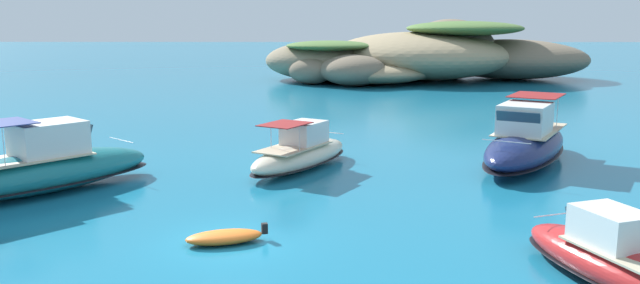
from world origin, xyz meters
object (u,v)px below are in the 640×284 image
object	(u,v)px
islet_large	(446,54)
motorboat_red	(617,262)
dinghy_tender	(224,237)
motorboat_teal	(40,169)
motorboat_cream	(301,153)
islet_small	(341,64)
motorboat_navy	(526,144)

from	to	relation	value
islet_large	motorboat_red	distance (m)	66.13
dinghy_tender	motorboat_red	bearing A→B (deg)	-16.43
motorboat_teal	dinghy_tender	distance (m)	11.20
motorboat_teal	dinghy_tender	bearing A→B (deg)	-35.73
motorboat_cream	islet_small	bearing A→B (deg)	86.31
islet_small	motorboat_cream	distance (m)	47.19
islet_large	motorboat_cream	world-z (taller)	islet_large
islet_small	motorboat_teal	bearing A→B (deg)	-105.41
islet_small	dinghy_tender	distance (m)	58.49
dinghy_tender	motorboat_cream	bearing A→B (deg)	79.13
motorboat_teal	motorboat_red	bearing A→B (deg)	-25.65
motorboat_red	motorboat_teal	size ratio (longest dim) A/B	0.78
islet_small	motorboat_navy	world-z (taller)	islet_small
islet_large	motorboat_navy	distance (m)	50.15
motorboat_red	motorboat_navy	bearing A→B (deg)	82.17
motorboat_navy	motorboat_cream	bearing A→B (deg)	-174.05
islet_large	islet_small	distance (m)	14.16
islet_small	dinghy_tender	world-z (taller)	islet_small
islet_large	motorboat_red	world-z (taller)	islet_large
islet_large	motorboat_navy	world-z (taller)	islet_large
motorboat_cream	dinghy_tender	world-z (taller)	motorboat_cream
motorboat_cream	dinghy_tender	size ratio (longest dim) A/B	2.85
islet_small	motorboat_cream	xyz separation A→B (m)	(-3.04, -47.07, -1.32)
motorboat_teal	motorboat_navy	size ratio (longest dim) A/B	0.87
dinghy_tender	islet_large	bearing A→B (deg)	73.26
motorboat_red	motorboat_navy	xyz separation A→B (m)	(2.18, 15.84, 0.37)
motorboat_teal	motorboat_navy	world-z (taller)	motorboat_navy
motorboat_red	motorboat_cream	distance (m)	17.47
islet_small	motorboat_cream	bearing A→B (deg)	-93.69
islet_large	motorboat_teal	bearing A→B (deg)	-116.50
motorboat_red	dinghy_tender	world-z (taller)	motorboat_red
islet_small	motorboat_teal	size ratio (longest dim) A/B	2.41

